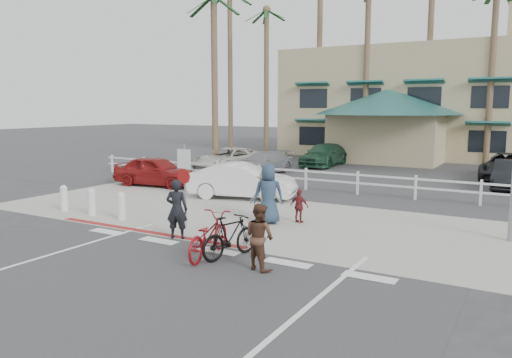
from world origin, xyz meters
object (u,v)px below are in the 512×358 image
Objects in this scene: car_red_compact at (156,171)px; car_white_sedan at (242,181)px; bike_red at (208,236)px; sign_post at (185,182)px; bike_black at (230,237)px.

car_white_sedan is at bearing -105.00° from car_red_compact.
car_white_sedan is (-3.45, 7.24, 0.17)m from bike_red.
bike_red is 8.02m from car_white_sedan.
sign_post is at bearing -139.62° from car_red_compact.
car_red_compact is (-5.24, 0.76, -0.02)m from car_white_sedan.
bike_black is at bearing -136.91° from car_red_compact.
car_white_sedan is at bearing 102.12° from sign_post.
bike_black is 0.41× the size of car_white_sedan.
sign_post is at bearing -18.12° from bike_black.
bike_black is (2.86, -1.88, -0.91)m from sign_post.
bike_red is at bearing 39.25° from bike_black.
sign_post is at bearing 177.54° from car_white_sedan.
car_red_compact is at bearing 137.07° from sign_post.
car_red_compact is (-6.34, 5.89, -0.75)m from sign_post.
car_red_compact is at bearing -52.24° from bike_red.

